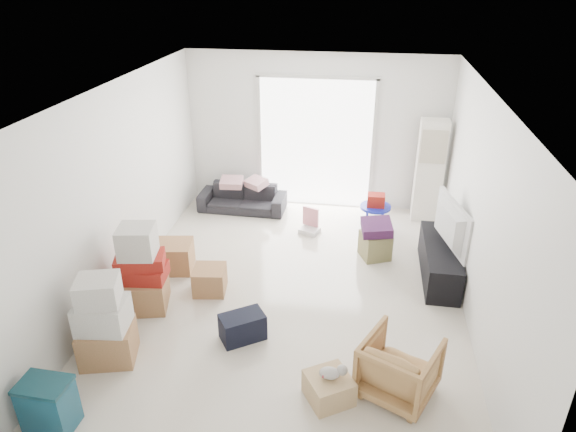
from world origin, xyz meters
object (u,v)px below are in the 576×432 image
(ac_tower, at_px, (429,171))
(kids_table, at_px, (376,205))
(sofa, at_px, (242,194))
(storage_bins, at_px, (48,405))
(tv_console, at_px, (439,261))
(ottoman, at_px, (375,245))
(wood_crate, at_px, (329,388))
(television, at_px, (442,241))
(armchair, at_px, (400,365))

(ac_tower, bearing_deg, kids_table, -146.98)
(sofa, relative_size, storage_bins, 2.80)
(kids_table, bearing_deg, tv_console, -55.04)
(storage_bins, distance_m, ottoman, 4.76)
(wood_crate, bearing_deg, tv_console, 62.24)
(tv_console, bearing_deg, television, 0.00)
(ottoman, bearing_deg, armchair, -84.81)
(armchair, distance_m, storage_bins, 3.40)
(storage_bins, bearing_deg, ottoman, 50.70)
(kids_table, bearing_deg, ottoman, -89.03)
(tv_console, distance_m, sofa, 3.65)
(sofa, bearing_deg, ac_tower, 3.66)
(sofa, distance_m, ottoman, 2.69)
(tv_console, relative_size, kids_table, 2.33)
(tv_console, xyz_separation_m, armchair, (-0.64, -2.32, 0.11))
(tv_console, xyz_separation_m, wood_crate, (-1.33, -2.52, -0.11))
(ac_tower, bearing_deg, sofa, -177.31)
(sofa, bearing_deg, tv_console, -26.68)
(armchair, bearing_deg, sofa, -31.53)
(television, bearing_deg, tv_console, -0.00)
(storage_bins, relative_size, kids_table, 0.86)
(television, xyz_separation_m, kids_table, (-0.90, 1.29, -0.12))
(armchair, bearing_deg, wood_crate, 42.00)
(ottoman, bearing_deg, wood_crate, -98.59)
(sofa, relative_size, armchair, 2.13)
(television, relative_size, ottoman, 2.86)
(tv_console, height_order, sofa, sofa)
(ottoman, bearing_deg, kids_table, 90.97)
(ac_tower, distance_m, ottoman, 1.80)
(television, xyz_separation_m, sofa, (-3.24, 1.70, -0.27))
(storage_bins, distance_m, wood_crate, 2.68)
(kids_table, bearing_deg, wood_crate, -96.37)
(television, bearing_deg, sofa, 48.83)
(ac_tower, height_order, television, ac_tower)
(armchair, height_order, ottoman, armchair)
(storage_bins, xyz_separation_m, kids_table, (3.00, 4.57, 0.18))
(television, height_order, ottoman, television)
(ac_tower, height_order, ottoman, ac_tower)
(tv_console, distance_m, kids_table, 1.59)
(storage_bins, bearing_deg, armchair, 16.42)
(kids_table, bearing_deg, armchair, -85.85)
(television, distance_m, kids_table, 1.58)
(ac_tower, xyz_separation_m, armchair, (-0.59, -4.17, -0.52))
(sofa, distance_m, kids_table, 2.37)
(ac_tower, xyz_separation_m, tv_console, (0.05, -1.85, -0.63))
(ac_tower, distance_m, wood_crate, 4.61)
(tv_console, height_order, wood_crate, tv_console)
(television, xyz_separation_m, wood_crate, (-1.33, -2.52, -0.43))
(ottoman, distance_m, kids_table, 0.93)
(ottoman, relative_size, wood_crate, 0.94)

